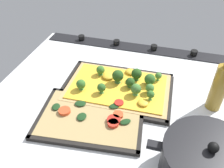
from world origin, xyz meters
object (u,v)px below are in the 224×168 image
(baking_tray_back, at_px, (91,118))
(oil_bottle, at_px, (220,87))
(broccoli_pizza, at_px, (120,85))
(veggie_pizza_back, at_px, (92,117))
(baking_tray_front, at_px, (117,89))
(cooking_pot, at_px, (206,164))

(baking_tray_back, height_order, oil_bottle, oil_bottle)
(broccoli_pizza, xyz_separation_m, veggie_pizza_back, (0.05, 0.16, -0.01))
(oil_bottle, bearing_deg, veggie_pizza_back, 23.63)
(broccoli_pizza, height_order, baking_tray_back, broccoli_pizza)
(veggie_pizza_back, height_order, oil_bottle, oil_bottle)
(baking_tray_front, xyz_separation_m, oil_bottle, (-0.32, -0.00, 0.08))
(cooking_pot, bearing_deg, baking_tray_back, -17.62)
(baking_tray_front, height_order, broccoli_pizza, broccoli_pizza)
(cooking_pot, bearing_deg, oil_bottle, -98.56)
(broccoli_pizza, bearing_deg, baking_tray_front, 22.76)
(broccoli_pizza, relative_size, cooking_pot, 1.27)
(baking_tray_front, height_order, veggie_pizza_back, veggie_pizza_back)
(veggie_pizza_back, relative_size, cooking_pot, 1.11)
(baking_tray_front, xyz_separation_m, cooking_pot, (-0.28, 0.26, 0.05))
(baking_tray_front, bearing_deg, broccoli_pizza, -157.24)
(baking_tray_back, bearing_deg, cooking_pot, 162.38)
(cooking_pot, height_order, oil_bottle, oil_bottle)
(baking_tray_front, height_order, cooking_pot, cooking_pot)
(baking_tray_front, distance_m, veggie_pizza_back, 0.16)
(baking_tray_back, relative_size, cooking_pot, 1.20)
(cooking_pot, bearing_deg, broccoli_pizza, -43.98)
(oil_bottle, bearing_deg, broccoli_pizza, -0.29)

